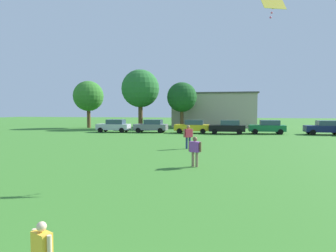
{
  "coord_description": "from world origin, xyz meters",
  "views": [
    {
      "loc": [
        4.33,
        -0.8,
        2.97
      ],
      "look_at": [
        2.13,
        11.07,
        2.3
      ],
      "focal_mm": 31.8,
      "sensor_mm": 36.0,
      "label": 1
    }
  ],
  "objects_px": {
    "child_kite_flyer": "(42,247)",
    "parked_car_navy_5": "(325,128)",
    "bystander_near_trees": "(188,135)",
    "tree_far_right": "(182,97)",
    "parked_car_black_3": "(228,127)",
    "adult_bystander": "(195,149)",
    "tree_far_left": "(88,96)",
    "parked_car_gray_1": "(151,126)",
    "parked_car_green_4": "(267,127)",
    "parked_car_yellow_2": "(192,126)",
    "parked_car_silver_0": "(114,126)",
    "kite": "(273,4)",
    "tree_center": "(140,89)"
  },
  "relations": [
    {
      "from": "tree_far_right",
      "to": "parked_car_black_3",
      "type": "bearing_deg",
      "value": -52.9
    },
    {
      "from": "parked_car_yellow_2",
      "to": "parked_car_navy_5",
      "type": "relative_size",
      "value": 1.0
    },
    {
      "from": "bystander_near_trees",
      "to": "tree_far_right",
      "type": "xyz_separation_m",
      "value": [
        -3.78,
        23.89,
        3.84
      ]
    },
    {
      "from": "parked_car_yellow_2",
      "to": "tree_far_right",
      "type": "xyz_separation_m",
      "value": [
        -2.56,
        8.72,
        4.05
      ]
    },
    {
      "from": "parked_car_green_4",
      "to": "adult_bystander",
      "type": "bearing_deg",
      "value": 73.36
    },
    {
      "from": "parked_car_yellow_2",
      "to": "kite",
      "type": "bearing_deg",
      "value": 105.44
    },
    {
      "from": "parked_car_silver_0",
      "to": "tree_far_left",
      "type": "height_order",
      "value": "tree_far_left"
    },
    {
      "from": "parked_car_silver_0",
      "to": "parked_car_yellow_2",
      "type": "height_order",
      "value": "same"
    },
    {
      "from": "bystander_near_trees",
      "to": "parked_car_navy_5",
      "type": "relative_size",
      "value": 0.42
    },
    {
      "from": "parked_car_gray_1",
      "to": "parked_car_yellow_2",
      "type": "bearing_deg",
      "value": 178.17
    },
    {
      "from": "adult_bystander",
      "to": "parked_car_yellow_2",
      "type": "distance_m",
      "value": 22.36
    },
    {
      "from": "bystander_near_trees",
      "to": "tree_center",
      "type": "relative_size",
      "value": 0.19
    },
    {
      "from": "tree_far_right",
      "to": "parked_car_navy_5",
      "type": "bearing_deg",
      "value": -24.49
    },
    {
      "from": "parked_car_navy_5",
      "to": "tree_far_left",
      "type": "relative_size",
      "value": 0.56
    },
    {
      "from": "child_kite_flyer",
      "to": "kite",
      "type": "xyz_separation_m",
      "value": [
        5.3,
        10.94,
        7.43
      ]
    },
    {
      "from": "kite",
      "to": "tree_center",
      "type": "bearing_deg",
      "value": 116.68
    },
    {
      "from": "parked_car_gray_1",
      "to": "parked_car_green_4",
      "type": "relative_size",
      "value": 1.0
    },
    {
      "from": "child_kite_flyer",
      "to": "adult_bystander",
      "type": "bearing_deg",
      "value": 107.24
    },
    {
      "from": "parked_car_yellow_2",
      "to": "parked_car_green_4",
      "type": "distance_m",
      "value": 9.22
    },
    {
      "from": "child_kite_flyer",
      "to": "tree_far_left",
      "type": "height_order",
      "value": "tree_far_left"
    },
    {
      "from": "parked_car_black_3",
      "to": "parked_car_navy_5",
      "type": "relative_size",
      "value": 1.0
    },
    {
      "from": "parked_car_yellow_2",
      "to": "tree_center",
      "type": "relative_size",
      "value": 0.46
    },
    {
      "from": "parked_car_gray_1",
      "to": "tree_far_left",
      "type": "distance_m",
      "value": 15.31
    },
    {
      "from": "child_kite_flyer",
      "to": "kite",
      "type": "bearing_deg",
      "value": 89.55
    },
    {
      "from": "child_kite_flyer",
      "to": "tree_center",
      "type": "distance_m",
      "value": 42.85
    },
    {
      "from": "parked_car_gray_1",
      "to": "parked_car_green_4",
      "type": "height_order",
      "value": "same"
    },
    {
      "from": "adult_bystander",
      "to": "kite",
      "type": "height_order",
      "value": "kite"
    },
    {
      "from": "adult_bystander",
      "to": "parked_car_silver_0",
      "type": "distance_m",
      "value": 25.37
    },
    {
      "from": "parked_car_gray_1",
      "to": "tree_center",
      "type": "distance_m",
      "value": 10.35
    },
    {
      "from": "kite",
      "to": "parked_car_gray_1",
      "type": "bearing_deg",
      "value": 117.26
    },
    {
      "from": "parked_car_navy_5",
      "to": "tree_far_right",
      "type": "bearing_deg",
      "value": -24.49
    },
    {
      "from": "parked_car_green_4",
      "to": "parked_car_black_3",
      "type": "bearing_deg",
      "value": 11.7
    },
    {
      "from": "bystander_near_trees",
      "to": "parked_car_navy_5",
      "type": "bearing_deg",
      "value": -172.23
    },
    {
      "from": "tree_far_right",
      "to": "tree_center",
      "type": "bearing_deg",
      "value": -175.09
    },
    {
      "from": "parked_car_silver_0",
      "to": "parked_car_gray_1",
      "type": "xyz_separation_m",
      "value": [
        4.96,
        0.47,
        0.0
      ]
    },
    {
      "from": "bystander_near_trees",
      "to": "parked_car_silver_0",
      "type": "xyz_separation_m",
      "value": [
        -11.58,
        14.87,
        -0.21
      ]
    },
    {
      "from": "parked_car_yellow_2",
      "to": "tree_far_right",
      "type": "bearing_deg",
      "value": -73.65
    },
    {
      "from": "parked_car_silver_0",
      "to": "tree_far_left",
      "type": "relative_size",
      "value": 0.56
    },
    {
      "from": "adult_bystander",
      "to": "tree_far_left",
      "type": "xyz_separation_m",
      "value": [
        -20.24,
        30.19,
        4.24
      ]
    },
    {
      "from": "bystander_near_trees",
      "to": "tree_far_right",
      "type": "distance_m",
      "value": 24.49
    },
    {
      "from": "bystander_near_trees",
      "to": "parked_car_gray_1",
      "type": "height_order",
      "value": "bystander_near_trees"
    },
    {
      "from": "child_kite_flyer",
      "to": "parked_car_navy_5",
      "type": "height_order",
      "value": "parked_car_navy_5"
    },
    {
      "from": "adult_bystander",
      "to": "tree_far_left",
      "type": "bearing_deg",
      "value": 147.47
    },
    {
      "from": "parked_car_green_4",
      "to": "parked_car_gray_1",
      "type": "bearing_deg",
      "value": 1.47
    },
    {
      "from": "child_kite_flyer",
      "to": "parked_car_gray_1",
      "type": "relative_size",
      "value": 0.25
    },
    {
      "from": "parked_car_yellow_2",
      "to": "parked_car_navy_5",
      "type": "xyz_separation_m",
      "value": [
        15.69,
        0.41,
        0.0
      ]
    },
    {
      "from": "child_kite_flyer",
      "to": "parked_car_silver_0",
      "type": "relative_size",
      "value": 0.25
    },
    {
      "from": "bystander_near_trees",
      "to": "parked_car_silver_0",
      "type": "height_order",
      "value": "bystander_near_trees"
    },
    {
      "from": "bystander_near_trees",
      "to": "parked_car_navy_5",
      "type": "height_order",
      "value": "bystander_near_trees"
    },
    {
      "from": "parked_car_gray_1",
      "to": "tree_far_right",
      "type": "relative_size",
      "value": 0.59
    }
  ]
}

